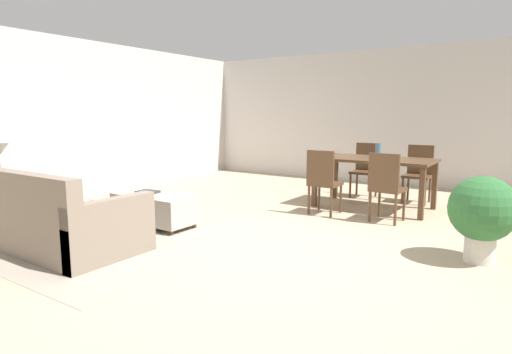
{
  "coord_description": "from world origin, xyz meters",
  "views": [
    {
      "loc": [
        2.32,
        -3.69,
        1.42
      ],
      "look_at": [
        -0.72,
        0.84,
        0.61
      ],
      "focal_mm": 30.06,
      "sensor_mm": 36.0,
      "label": 1
    }
  ],
  "objects_px": {
    "potted_plant": "(483,212)",
    "dining_chair_near_right": "(386,184)",
    "ottoman_table": "(154,208)",
    "dining_chair_near_left": "(323,178)",
    "couch": "(52,220)",
    "dining_chair_far_right": "(419,170)",
    "side_table": "(2,193)",
    "book_on_ottoman": "(148,192)",
    "vase_centerpiece": "(378,151)",
    "dining_chair_far_left": "(365,167)",
    "dining_table": "(374,164)"
  },
  "relations": [
    {
      "from": "couch",
      "to": "dining_chair_near_right",
      "type": "distance_m",
      "value": 4.02
    },
    {
      "from": "dining_chair_far_right",
      "to": "dining_table",
      "type": "bearing_deg",
      "value": -118.83
    },
    {
      "from": "dining_chair_far_left",
      "to": "book_on_ottoman",
      "type": "relative_size",
      "value": 3.54
    },
    {
      "from": "couch",
      "to": "vase_centerpiece",
      "type": "bearing_deg",
      "value": 59.47
    },
    {
      "from": "ottoman_table",
      "to": "couch",
      "type": "bearing_deg",
      "value": -101.53
    },
    {
      "from": "potted_plant",
      "to": "dining_chair_near_left",
      "type": "bearing_deg",
      "value": 155.69
    },
    {
      "from": "side_table",
      "to": "dining_table",
      "type": "distance_m",
      "value": 5.11
    },
    {
      "from": "couch",
      "to": "book_on_ottoman",
      "type": "height_order",
      "value": "couch"
    },
    {
      "from": "ottoman_table",
      "to": "vase_centerpiece",
      "type": "height_order",
      "value": "vase_centerpiece"
    },
    {
      "from": "book_on_ottoman",
      "to": "dining_table",
      "type": "bearing_deg",
      "value": 50.86
    },
    {
      "from": "dining_chair_near_right",
      "to": "book_on_ottoman",
      "type": "height_order",
      "value": "dining_chair_near_right"
    },
    {
      "from": "book_on_ottoman",
      "to": "potted_plant",
      "type": "height_order",
      "value": "potted_plant"
    },
    {
      "from": "potted_plant",
      "to": "dining_chair_near_right",
      "type": "bearing_deg",
      "value": 140.96
    },
    {
      "from": "dining_chair_far_right",
      "to": "dining_chair_near_left",
      "type": "bearing_deg",
      "value": -118.24
    },
    {
      "from": "ottoman_table",
      "to": "potted_plant",
      "type": "distance_m",
      "value": 3.73
    },
    {
      "from": "potted_plant",
      "to": "dining_chair_far_left",
      "type": "bearing_deg",
      "value": 128.58
    },
    {
      "from": "ottoman_table",
      "to": "book_on_ottoman",
      "type": "xyz_separation_m",
      "value": [
        -0.13,
        0.02,
        0.19
      ]
    },
    {
      "from": "couch",
      "to": "side_table",
      "type": "distance_m",
      "value": 1.31
    },
    {
      "from": "side_table",
      "to": "dining_chair_near_right",
      "type": "xyz_separation_m",
      "value": [
        3.94,
        2.9,
        0.09
      ]
    },
    {
      "from": "couch",
      "to": "dining_chair_far_left",
      "type": "bearing_deg",
      "value": 68.82
    },
    {
      "from": "side_table",
      "to": "dining_chair_near_right",
      "type": "bearing_deg",
      "value": 36.31
    },
    {
      "from": "dining_chair_near_right",
      "to": "book_on_ottoman",
      "type": "distance_m",
      "value": 3.09
    },
    {
      "from": "dining_chair_near_left",
      "to": "potted_plant",
      "type": "bearing_deg",
      "value": -24.31
    },
    {
      "from": "dining_chair_far_right",
      "to": "book_on_ottoman",
      "type": "height_order",
      "value": "dining_chair_far_right"
    },
    {
      "from": "dining_chair_near_right",
      "to": "vase_centerpiece",
      "type": "xyz_separation_m",
      "value": [
        -0.38,
        0.82,
        0.35
      ]
    },
    {
      "from": "side_table",
      "to": "dining_chair_near_right",
      "type": "relative_size",
      "value": 0.59
    },
    {
      "from": "dining_chair_far_right",
      "to": "potted_plant",
      "type": "xyz_separation_m",
      "value": [
        1.21,
        -2.62,
        -0.02
      ]
    },
    {
      "from": "dining_chair_near_right",
      "to": "dining_chair_far_right",
      "type": "bearing_deg",
      "value": 89.03
    },
    {
      "from": "potted_plant",
      "to": "dining_table",
      "type": "bearing_deg",
      "value": 132.69
    },
    {
      "from": "vase_centerpiece",
      "to": "book_on_ottoman",
      "type": "xyz_separation_m",
      "value": [
        -2.14,
        -2.6,
        -0.45
      ]
    },
    {
      "from": "couch",
      "to": "dining_chair_far_right",
      "type": "height_order",
      "value": "dining_chair_far_right"
    },
    {
      "from": "dining_chair_far_right",
      "to": "potted_plant",
      "type": "distance_m",
      "value": 2.89
    },
    {
      "from": "potted_plant",
      "to": "couch",
      "type": "bearing_deg",
      "value": -152.51
    },
    {
      "from": "dining_chair_far_right",
      "to": "couch",
      "type": "bearing_deg",
      "value": -119.93
    },
    {
      "from": "side_table",
      "to": "dining_chair_far_left",
      "type": "xyz_separation_m",
      "value": [
        3.09,
        4.51,
        0.09
      ]
    },
    {
      "from": "couch",
      "to": "ottoman_table",
      "type": "distance_m",
      "value": 1.25
    },
    {
      "from": "dining_chair_near_left",
      "to": "vase_centerpiece",
      "type": "height_order",
      "value": "vase_centerpiece"
    },
    {
      "from": "ottoman_table",
      "to": "dining_chair_near_left",
      "type": "distance_m",
      "value": 2.34
    },
    {
      "from": "dining_chair_near_left",
      "to": "dining_chair_far_left",
      "type": "distance_m",
      "value": 1.66
    },
    {
      "from": "dining_chair_near_left",
      "to": "potted_plant",
      "type": "height_order",
      "value": "dining_chair_near_left"
    },
    {
      "from": "ottoman_table",
      "to": "side_table",
      "type": "distance_m",
      "value": 1.91
    },
    {
      "from": "dining_table",
      "to": "potted_plant",
      "type": "bearing_deg",
      "value": -47.31
    },
    {
      "from": "dining_chair_far_right",
      "to": "vase_centerpiece",
      "type": "relative_size",
      "value": 4.05
    },
    {
      "from": "dining_chair_far_left",
      "to": "ottoman_table",
      "type": "bearing_deg",
      "value": -114.38
    },
    {
      "from": "dining_chair_far_left",
      "to": "vase_centerpiece",
      "type": "bearing_deg",
      "value": -59.51
    },
    {
      "from": "ottoman_table",
      "to": "dining_chair_near_right",
      "type": "distance_m",
      "value": 3.01
    },
    {
      "from": "ottoman_table",
      "to": "dining_table",
      "type": "height_order",
      "value": "dining_table"
    },
    {
      "from": "dining_chair_near_right",
      "to": "dining_chair_far_right",
      "type": "distance_m",
      "value": 1.62
    },
    {
      "from": "dining_chair_far_right",
      "to": "dining_chair_near_right",
      "type": "bearing_deg",
      "value": -90.97
    },
    {
      "from": "dining_table",
      "to": "ottoman_table",
      "type": "bearing_deg",
      "value": -127.17
    }
  ]
}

